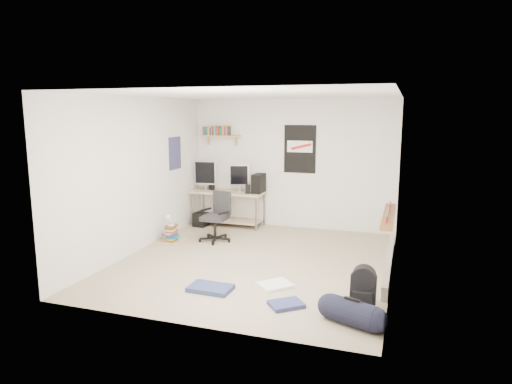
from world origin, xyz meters
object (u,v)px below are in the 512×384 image
(book_stack, at_px, (171,233))
(desk, at_px, (229,207))
(duffel_bag, at_px, (352,313))
(office_chair, at_px, (215,214))
(backpack, at_px, (363,291))

(book_stack, bearing_deg, desk, 70.42)
(desk, bearing_deg, duffel_bag, -54.40)
(office_chair, xyz_separation_m, backpack, (2.76, -2.02, -0.29))
(office_chair, relative_size, duffel_bag, 1.60)
(desk, xyz_separation_m, book_stack, (-0.51, -1.44, -0.21))
(duffel_bag, height_order, book_stack, duffel_bag)
(duffel_bag, bearing_deg, backpack, 103.98)
(backpack, height_order, book_stack, backpack)
(backpack, bearing_deg, office_chair, 142.75)
(backpack, distance_m, duffel_bag, 0.50)
(backpack, relative_size, book_stack, 0.98)
(desk, relative_size, backpack, 3.73)
(book_stack, bearing_deg, backpack, -26.42)
(desk, height_order, duffel_bag, desk)
(duffel_bag, bearing_deg, office_chair, 159.02)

